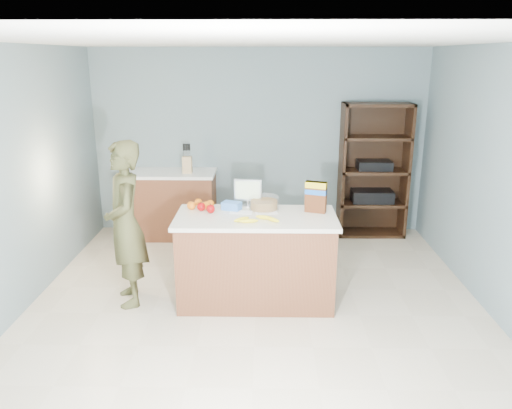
{
  "coord_description": "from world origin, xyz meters",
  "views": [
    {
      "loc": [
        0.08,
        -4.28,
        2.38
      ],
      "look_at": [
        0.0,
        0.35,
        1.0
      ],
      "focal_mm": 35.0,
      "sensor_mm": 36.0,
      "label": 1
    }
  ],
  "objects_px": {
    "person": "(126,224)",
    "counter_peninsula": "(256,262)",
    "cereal_box": "(316,195)",
    "shelving_unit": "(373,173)",
    "tv": "(248,191)"
  },
  "relations": [
    {
      "from": "shelving_unit",
      "to": "cereal_box",
      "type": "distance_m",
      "value": 2.16
    },
    {
      "from": "shelving_unit",
      "to": "person",
      "type": "relative_size",
      "value": 1.1
    },
    {
      "from": "cereal_box",
      "to": "counter_peninsula",
      "type": "bearing_deg",
      "value": -167.45
    },
    {
      "from": "person",
      "to": "tv",
      "type": "distance_m",
      "value": 1.25
    },
    {
      "from": "counter_peninsula",
      "to": "tv",
      "type": "distance_m",
      "value": 0.73
    },
    {
      "from": "shelving_unit",
      "to": "tv",
      "type": "height_order",
      "value": "shelving_unit"
    },
    {
      "from": "person",
      "to": "cereal_box",
      "type": "distance_m",
      "value": 1.88
    },
    {
      "from": "person",
      "to": "cereal_box",
      "type": "height_order",
      "value": "person"
    },
    {
      "from": "shelving_unit",
      "to": "person",
      "type": "height_order",
      "value": "shelving_unit"
    },
    {
      "from": "tv",
      "to": "cereal_box",
      "type": "bearing_deg",
      "value": -16.48
    },
    {
      "from": "shelving_unit",
      "to": "tv",
      "type": "distance_m",
      "value": 2.38
    },
    {
      "from": "counter_peninsula",
      "to": "cereal_box",
      "type": "height_order",
      "value": "cereal_box"
    },
    {
      "from": "person",
      "to": "counter_peninsula",
      "type": "bearing_deg",
      "value": 71.15
    },
    {
      "from": "shelving_unit",
      "to": "tv",
      "type": "relative_size",
      "value": 6.38
    },
    {
      "from": "counter_peninsula",
      "to": "person",
      "type": "relative_size",
      "value": 0.95
    }
  ]
}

